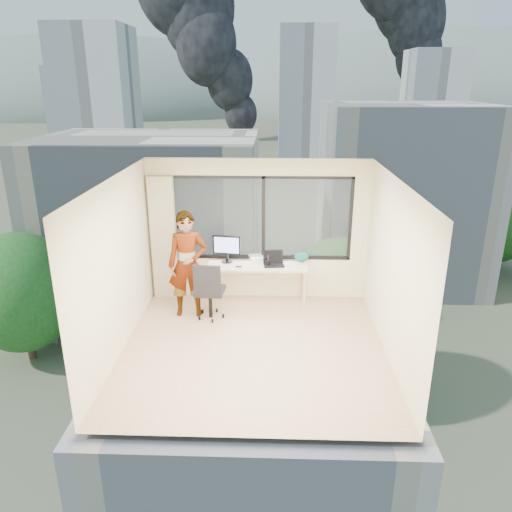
{
  "coord_description": "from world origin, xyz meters",
  "views": [
    {
      "loc": [
        0.27,
        -6.59,
        3.88
      ],
      "look_at": [
        0.0,
        1.0,
        1.15
      ],
      "focal_mm": 34.38,
      "sensor_mm": 36.0,
      "label": 1
    }
  ],
  "objects_px": {
    "game_console": "(259,258)",
    "handbag": "(301,257)",
    "desk": "(257,284)",
    "person": "(188,265)",
    "laptop": "(274,259)",
    "chair": "(210,289)",
    "monitor": "(227,249)"
  },
  "relations": [
    {
      "from": "handbag",
      "to": "chair",
      "type": "bearing_deg",
      "value": -150.66
    },
    {
      "from": "game_console",
      "to": "handbag",
      "type": "bearing_deg",
      "value": -25.71
    },
    {
      "from": "desk",
      "to": "person",
      "type": "distance_m",
      "value": 1.38
    },
    {
      "from": "person",
      "to": "game_console",
      "type": "height_order",
      "value": "person"
    },
    {
      "from": "desk",
      "to": "game_console",
      "type": "relative_size",
      "value": 5.53
    },
    {
      "from": "chair",
      "to": "person",
      "type": "bearing_deg",
      "value": 165.14
    },
    {
      "from": "chair",
      "to": "handbag",
      "type": "height_order",
      "value": "chair"
    },
    {
      "from": "game_console",
      "to": "laptop",
      "type": "relative_size",
      "value": 0.86
    },
    {
      "from": "person",
      "to": "laptop",
      "type": "height_order",
      "value": "person"
    },
    {
      "from": "laptop",
      "to": "desk",
      "type": "bearing_deg",
      "value": 164.68
    },
    {
      "from": "person",
      "to": "handbag",
      "type": "xyz_separation_m",
      "value": [
        1.97,
        0.67,
        -0.07
      ]
    },
    {
      "from": "chair",
      "to": "laptop",
      "type": "bearing_deg",
      "value": 32.29
    },
    {
      "from": "desk",
      "to": "handbag",
      "type": "relative_size",
      "value": 7.12
    },
    {
      "from": "desk",
      "to": "handbag",
      "type": "bearing_deg",
      "value": 12.26
    },
    {
      "from": "desk",
      "to": "game_console",
      "type": "xyz_separation_m",
      "value": [
        0.02,
        0.25,
        0.41
      ]
    },
    {
      "from": "chair",
      "to": "game_console",
      "type": "bearing_deg",
      "value": 51.32
    },
    {
      "from": "chair",
      "to": "handbag",
      "type": "relative_size",
      "value": 4.19
    },
    {
      "from": "game_console",
      "to": "laptop",
      "type": "bearing_deg",
      "value": -66.79
    },
    {
      "from": "laptop",
      "to": "handbag",
      "type": "relative_size",
      "value": 1.5
    },
    {
      "from": "game_console",
      "to": "handbag",
      "type": "distance_m",
      "value": 0.78
    },
    {
      "from": "person",
      "to": "monitor",
      "type": "relative_size",
      "value": 3.62
    },
    {
      "from": "game_console",
      "to": "handbag",
      "type": "relative_size",
      "value": 1.29
    },
    {
      "from": "desk",
      "to": "person",
      "type": "xyz_separation_m",
      "value": [
        -1.17,
        -0.49,
        0.55
      ]
    },
    {
      "from": "laptop",
      "to": "handbag",
      "type": "bearing_deg",
      "value": 15.79
    },
    {
      "from": "monitor",
      "to": "laptop",
      "type": "relative_size",
      "value": 1.34
    },
    {
      "from": "chair",
      "to": "desk",
      "type": "bearing_deg",
      "value": 42.49
    },
    {
      "from": "person",
      "to": "game_console",
      "type": "xyz_separation_m",
      "value": [
        1.19,
        0.75,
        -0.13
      ]
    },
    {
      "from": "laptop",
      "to": "handbag",
      "type": "distance_m",
      "value": 0.55
    },
    {
      "from": "chair",
      "to": "laptop",
      "type": "xyz_separation_m",
      "value": [
        1.08,
        0.58,
        0.34
      ]
    },
    {
      "from": "game_console",
      "to": "handbag",
      "type": "xyz_separation_m",
      "value": [
        0.78,
        -0.08,
        0.06
      ]
    },
    {
      "from": "laptop",
      "to": "game_console",
      "type": "bearing_deg",
      "value": 125.72
    },
    {
      "from": "person",
      "to": "laptop",
      "type": "distance_m",
      "value": 1.54
    }
  ]
}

